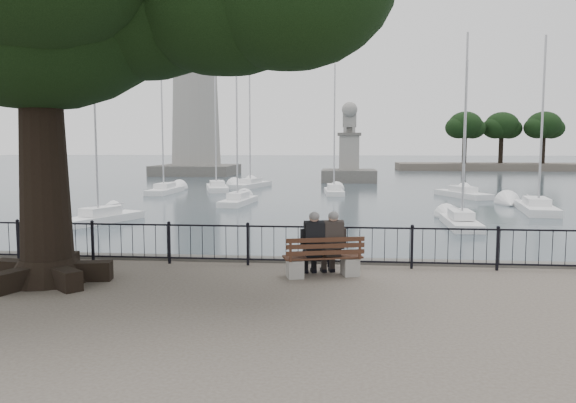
# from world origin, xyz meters

# --- Properties ---
(harbor) EXTENTS (260.00, 260.00, 1.20)m
(harbor) POSITION_xyz_m (0.00, 3.00, -0.50)
(harbor) COLOR #4F4C46
(harbor) RESTS_ON ground
(railing) EXTENTS (22.06, 0.06, 1.00)m
(railing) POSITION_xyz_m (0.00, 2.50, 0.56)
(railing) COLOR black
(railing) RESTS_ON ground
(bench) EXTENTS (1.86, 0.99, 0.94)m
(bench) POSITION_xyz_m (0.90, 1.46, 0.33)
(bench) COLOR gray
(bench) RESTS_ON ground
(person_left) EXTENTS (0.56, 0.81, 1.49)m
(person_left) POSITION_xyz_m (0.66, 1.50, 0.69)
(person_left) COLOR black
(person_left) RESTS_ON ground
(person_right) EXTENTS (0.56, 0.81, 1.49)m
(person_right) POSITION_xyz_m (1.09, 1.62, 0.69)
(person_right) COLOR black
(person_right) RESTS_ON ground
(lighthouse) EXTENTS (10.17, 10.17, 31.06)m
(lighthouse) POSITION_xyz_m (-18.00, 62.00, 12.11)
(lighthouse) COLOR #4F4C46
(lighthouse) RESTS_ON ground
(lion_monument) EXTENTS (5.78, 5.78, 8.58)m
(lion_monument) POSITION_xyz_m (2.00, 49.94, 1.14)
(lion_monument) COLOR #4F4C46
(lion_monument) RESTS_ON ground
(sailboat_a) EXTENTS (3.12, 5.18, 9.94)m
(sailboat_a) POSITION_xyz_m (-11.02, 16.43, -0.69)
(sailboat_a) COLOR white
(sailboat_a) RESTS_ON ground
(sailboat_b) EXTENTS (1.96, 5.17, 11.39)m
(sailboat_b) POSITION_xyz_m (-5.62, 25.85, -0.66)
(sailboat_b) COLOR white
(sailboat_b) RESTS_ON ground
(sailboat_c) EXTENTS (1.45, 4.84, 9.39)m
(sailboat_c) POSITION_xyz_m (7.09, 16.76, -0.70)
(sailboat_c) COLOR white
(sailboat_c) RESTS_ON ground
(sailboat_d) EXTENTS (2.61, 6.29, 10.48)m
(sailboat_d) POSITION_xyz_m (12.83, 23.40, -0.70)
(sailboat_d) COLOR white
(sailboat_d) RESTS_ON ground
(sailboat_e) EXTENTS (1.67, 5.68, 13.66)m
(sailboat_e) POSITION_xyz_m (-13.25, 33.81, -0.61)
(sailboat_e) COLOR white
(sailboat_e) RESTS_ON ground
(sailboat_f) EXTENTS (1.77, 5.09, 10.51)m
(sailboat_f) POSITION_xyz_m (0.64, 34.40, -0.68)
(sailboat_f) COLOR white
(sailboat_f) RESTS_ON ground
(sailboat_g) EXTENTS (3.57, 5.80, 10.45)m
(sailboat_g) POSITION_xyz_m (10.45, 32.63, -0.69)
(sailboat_g) COLOR white
(sailboat_g) RESTS_ON ground
(sailboat_h) EXTENTS (3.26, 6.24, 14.80)m
(sailboat_h) POSITION_xyz_m (-7.22, 40.72, -0.59)
(sailboat_h) COLOR white
(sailboat_h) RESTS_ON ground
(sailboat_i) EXTENTS (3.20, 6.16, 10.95)m
(sailboat_i) POSITION_xyz_m (-9.58, 36.96, -0.69)
(sailboat_i) COLOR white
(sailboat_i) RESTS_ON ground
(far_shore) EXTENTS (30.00, 8.60, 9.18)m
(far_shore) POSITION_xyz_m (25.54, 79.46, 3.00)
(far_shore) COLOR #50473D
(far_shore) RESTS_ON ground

